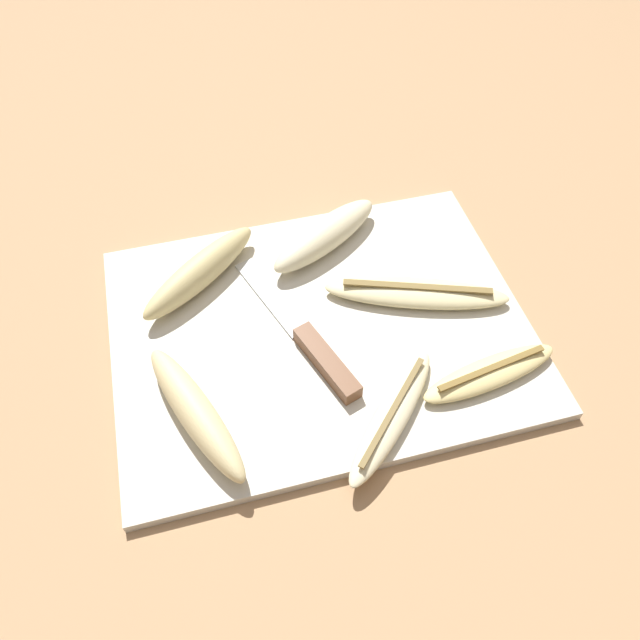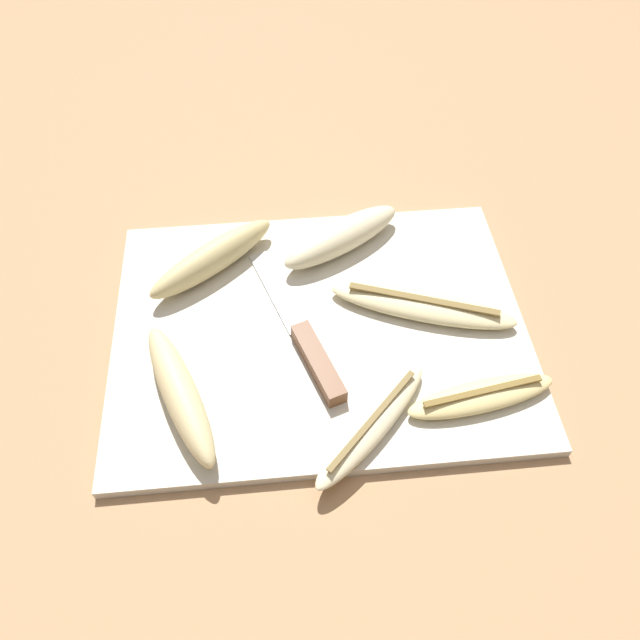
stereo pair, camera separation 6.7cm
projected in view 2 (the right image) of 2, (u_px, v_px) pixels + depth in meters
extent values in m
plane|color=tan|center=(320.00, 332.00, 0.69)|extent=(4.00, 4.00, 0.00)
cube|color=beige|center=(320.00, 329.00, 0.68)|extent=(0.44, 0.34, 0.01)
cube|color=brown|center=(318.00, 363.00, 0.64)|extent=(0.05, 0.10, 0.02)
cube|color=#B7BABF|center=(278.00, 291.00, 0.70)|extent=(0.06, 0.13, 0.00)
ellipsoid|color=beige|center=(422.00, 305.00, 0.68)|extent=(0.21, 0.11, 0.02)
cube|color=olive|center=(424.00, 299.00, 0.67)|extent=(0.16, 0.06, 0.00)
ellipsoid|color=beige|center=(342.00, 237.00, 0.74)|extent=(0.16, 0.12, 0.04)
ellipsoid|color=#DBC684|center=(213.00, 258.00, 0.71)|extent=(0.16, 0.13, 0.04)
ellipsoid|color=beige|center=(180.00, 393.00, 0.60)|extent=(0.09, 0.17, 0.04)
ellipsoid|color=beige|center=(372.00, 424.00, 0.59)|extent=(0.14, 0.14, 0.02)
cube|color=olive|center=(373.00, 419.00, 0.58)|extent=(0.10, 0.10, 0.00)
ellipsoid|color=#EDD689|center=(481.00, 396.00, 0.61)|extent=(0.16, 0.06, 0.02)
cube|color=olive|center=(483.00, 391.00, 0.60)|extent=(0.12, 0.03, 0.00)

